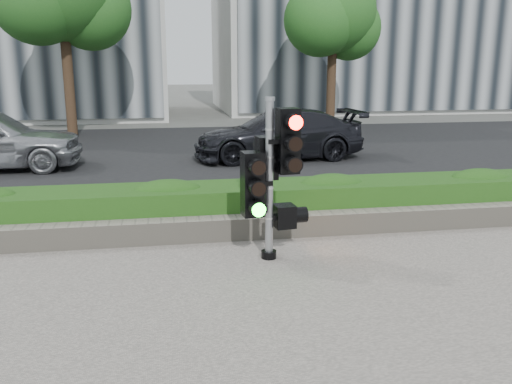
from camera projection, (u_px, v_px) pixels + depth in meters
ground at (273, 289)px, 6.50m from camera, size 120.00×120.00×0.00m
road at (207, 153)px, 16.08m from camera, size 60.00×13.00×0.02m
curb at (238, 214)px, 9.50m from camera, size 60.00×0.25×0.12m
stone_wall at (249, 227)px, 8.27m from camera, size 12.00×0.32×0.34m
hedge at (242, 205)px, 8.85m from camera, size 12.00×1.00×0.68m
building_right at (377, 1)px, 30.83m from camera, size 18.00×10.00×12.00m
tree_right at (333, 14)px, 21.24m from camera, size 4.10×3.58×6.53m
traffic_signal at (271, 171)px, 7.20m from camera, size 0.77×0.60×2.19m
car_dark at (278, 134)px, 14.96m from camera, size 4.81×2.26×1.36m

